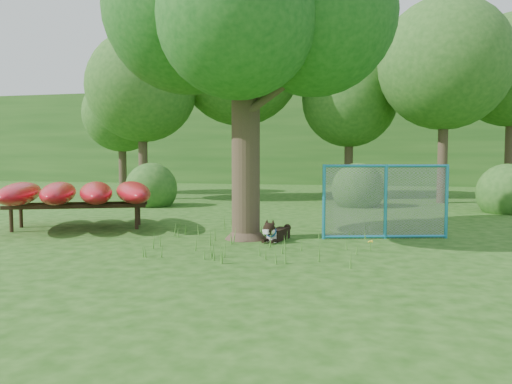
% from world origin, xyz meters
% --- Properties ---
extents(ground, '(80.00, 80.00, 0.00)m').
position_xyz_m(ground, '(0.00, 0.00, 0.00)').
color(ground, '#19440D').
rests_on(ground, ground).
extents(oak_tree, '(5.98, 5.29, 7.28)m').
position_xyz_m(oak_tree, '(-0.11, 1.50, 4.85)').
color(oak_tree, '#392C1F').
rests_on(oak_tree, ground).
extents(wooden_post, '(0.36, 0.14, 1.30)m').
position_xyz_m(wooden_post, '(-0.08, 1.45, 0.69)').
color(wooden_post, brown).
rests_on(wooden_post, ground).
extents(kayak_rack, '(4.59, 4.13, 1.11)m').
position_xyz_m(kayak_rack, '(-4.36, 2.05, 0.85)').
color(kayak_rack, black).
rests_on(kayak_rack, ground).
extents(husky_dog, '(0.45, 1.05, 0.48)m').
position_xyz_m(husky_dog, '(0.57, 1.33, 0.17)').
color(husky_dog, black).
rests_on(husky_dog, ground).
extents(fence_section, '(2.57, 0.78, 2.58)m').
position_xyz_m(fence_section, '(2.75, 2.14, 0.78)').
color(fence_section, teal).
rests_on(fence_section, ground).
extents(wildflower_clump, '(0.09, 0.08, 0.20)m').
position_xyz_m(wildflower_clump, '(2.46, 0.67, 0.16)').
color(wildflower_clump, '#46812A').
rests_on(wildflower_clump, ground).
extents(bg_tree_a, '(4.40, 4.40, 6.70)m').
position_xyz_m(bg_tree_a, '(-6.50, 10.00, 4.48)').
color(bg_tree_a, '#392C1F').
rests_on(bg_tree_a, ground).
extents(bg_tree_b, '(5.20, 5.20, 8.22)m').
position_xyz_m(bg_tree_b, '(-3.00, 12.00, 5.61)').
color(bg_tree_b, '#392C1F').
rests_on(bg_tree_b, ground).
extents(bg_tree_c, '(4.00, 4.00, 6.12)m').
position_xyz_m(bg_tree_c, '(1.50, 13.00, 4.11)').
color(bg_tree_c, '#392C1F').
rests_on(bg_tree_c, ground).
extents(bg_tree_d, '(4.80, 4.80, 7.50)m').
position_xyz_m(bg_tree_d, '(5.00, 11.00, 5.08)').
color(bg_tree_d, '#392C1F').
rests_on(bg_tree_d, ground).
extents(bg_tree_e, '(4.60, 4.60, 7.55)m').
position_xyz_m(bg_tree_e, '(8.00, 14.00, 5.23)').
color(bg_tree_e, '#392C1F').
rests_on(bg_tree_e, ground).
extents(bg_tree_f, '(3.60, 3.60, 5.55)m').
position_xyz_m(bg_tree_f, '(-9.00, 13.00, 3.73)').
color(bg_tree_f, '#392C1F').
rests_on(bg_tree_f, ground).
extents(shrub_left, '(1.80, 1.80, 1.80)m').
position_xyz_m(shrub_left, '(-5.00, 7.50, 0.00)').
color(shrub_left, '#25551B').
rests_on(shrub_left, ground).
extents(shrub_right, '(1.80, 1.80, 1.80)m').
position_xyz_m(shrub_right, '(6.50, 8.00, 0.00)').
color(shrub_right, '#25551B').
rests_on(shrub_right, ground).
extents(shrub_mid, '(1.80, 1.80, 1.80)m').
position_xyz_m(shrub_mid, '(2.00, 9.00, 0.00)').
color(shrub_mid, '#25551B').
rests_on(shrub_mid, ground).
extents(wooded_hillside, '(80.00, 12.00, 6.00)m').
position_xyz_m(wooded_hillside, '(0.00, 28.00, 3.00)').
color(wooded_hillside, '#25551B').
rests_on(wooded_hillside, ground).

